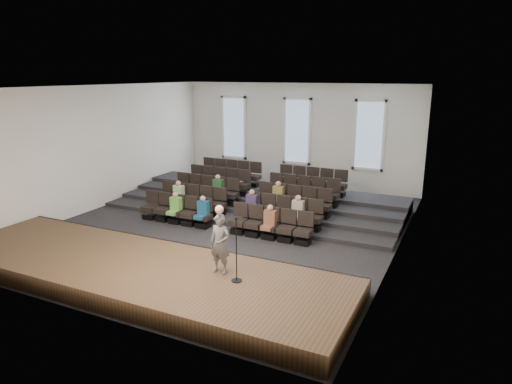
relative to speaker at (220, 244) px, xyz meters
The scene contains 14 objects.
ground 5.33m from the speaker, 116.82° to the left, with size 14.00×14.00×0.00m, color black.
ceiling 6.38m from the speaker, 116.82° to the left, with size 12.00×14.00×0.02m, color white.
wall_back 11.93m from the speaker, 101.34° to the left, with size 12.00×0.04×5.00m, color white.
wall_front 3.57m from the speaker, 134.13° to the right, with size 12.00×0.04×5.00m, color white.
wall_left 9.62m from the speaker, 151.08° to the left, with size 0.04×14.00×5.00m, color white.
wall_right 6.03m from the speaker, 51.38° to the left, with size 0.04×14.00×5.00m, color white.
stage 2.59m from the speaker, 168.26° to the right, with size 11.80×3.60×0.50m, color #49331F.
stage_lip 2.85m from the speaker, 151.15° to the left, with size 11.80×0.06×0.52m, color black.
risers 8.20m from the speaker, 106.68° to the left, with size 11.80×4.80×0.60m.
seating_rows 6.61m from the speaker, 110.75° to the left, with size 6.80×4.70×1.67m.
windows 11.89m from the speaker, 101.40° to the left, with size 8.44×0.10×3.24m.
audience 5.48m from the speaker, 115.30° to the left, with size 5.45×2.64×1.10m.
speaker is the anchor object (origin of this frame).
mic_stand 0.73m from the speaker, 23.57° to the right, with size 0.28×0.28×1.65m.
Camera 1 is at (7.84, -13.95, 5.46)m, focal length 32.00 mm.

